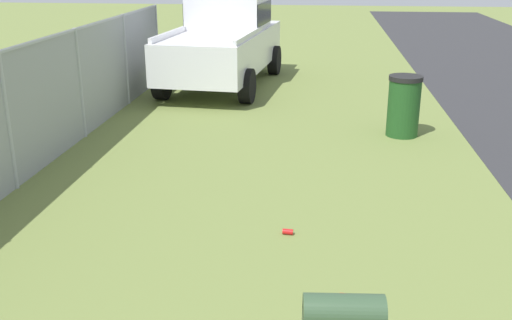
% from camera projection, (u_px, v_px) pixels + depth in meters
% --- Properties ---
extents(pickup_truck, '(5.34, 2.58, 2.09)m').
position_uv_depth(pickup_truck, '(225.00, 39.00, 14.56)').
color(pickup_truck, silver).
rests_on(pickup_truck, ground).
extents(trash_bin, '(0.59, 0.59, 1.08)m').
position_uv_depth(trash_bin, '(404.00, 106.00, 10.50)').
color(trash_bin, '#1E4C1E').
rests_on(trash_bin, ground).
extents(fence_section, '(15.01, 0.07, 1.91)m').
position_uv_depth(fence_section, '(7.00, 117.00, 7.93)').
color(fence_section, '#9EA3A8').
rests_on(fence_section, ground).
extents(litter_can_midfield_a, '(0.08, 0.13, 0.07)m').
position_uv_depth(litter_can_midfield_a, '(288.00, 232.00, 6.89)').
color(litter_can_midfield_a, red).
rests_on(litter_can_midfield_a, ground).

